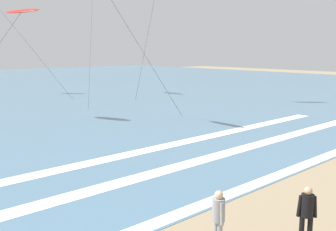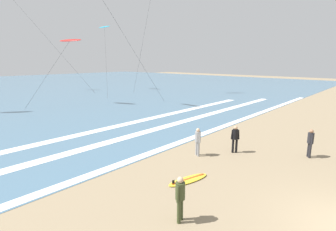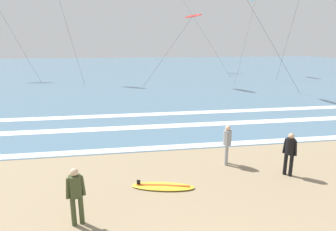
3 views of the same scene
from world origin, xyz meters
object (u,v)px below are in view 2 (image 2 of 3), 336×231
(surfer_foreground_main, at_px, (235,137))
(surfer_background_far, at_px, (180,195))
(surfer_left_far, at_px, (198,139))
(kite_cyan_low_near, at_px, (104,27))
(surfer_left_near, at_px, (310,141))
(surfboard_right_spare, at_px, (188,180))
(kite_red_far_left, at_px, (70,41))

(surfer_foreground_main, bearing_deg, surfer_background_far, -166.03)
(surfer_left_far, relative_size, kite_cyan_low_near, 0.14)
(surfer_left_near, distance_m, surfer_left_far, 6.14)
(surfer_left_near, height_order, surfer_background_far, same)
(surfer_background_far, xyz_separation_m, surfboard_right_spare, (2.51, 1.59, -0.91))
(surfer_left_far, bearing_deg, surfer_foreground_main, -35.36)
(surfer_foreground_main, height_order, surfer_background_far, same)
(surfer_background_far, bearing_deg, kite_red_far_left, 69.27)
(surfer_left_near, xyz_separation_m, kite_red_far_left, (-0.07, 25.80, 6.54))
(surfboard_right_spare, bearing_deg, kite_red_far_left, 73.61)
(kite_red_far_left, bearing_deg, kite_cyan_low_near, 41.48)
(surfer_background_far, bearing_deg, kite_cyan_low_near, 58.63)
(surfer_background_far, height_order, kite_red_far_left, kite_red_far_left)
(surfboard_right_spare, bearing_deg, surfer_background_far, -147.65)
(surfer_foreground_main, bearing_deg, surfboard_right_spare, -177.73)
(surfer_background_far, distance_m, surfboard_right_spare, 3.11)
(kite_cyan_low_near, bearing_deg, surfer_background_far, -121.37)
(surfer_background_far, distance_m, kite_cyan_low_near, 42.07)
(kite_red_far_left, bearing_deg, surfer_background_far, -110.73)
(surfboard_right_spare, relative_size, kite_cyan_low_near, 0.19)
(surfboard_right_spare, bearing_deg, surfer_left_far, 28.35)
(surfer_left_far, distance_m, surfer_background_far, 6.11)
(surfboard_right_spare, height_order, kite_cyan_low_near, kite_cyan_low_near)
(surfer_foreground_main, height_order, surfboard_right_spare, surfer_foreground_main)
(surfer_left_far, bearing_deg, surfer_background_far, -149.70)
(surfer_foreground_main, relative_size, surfboard_right_spare, 0.73)
(surfer_left_far, distance_m, kite_cyan_low_near, 36.98)
(surfer_foreground_main, relative_size, kite_cyan_low_near, 0.14)
(surfer_left_far, height_order, surfboard_right_spare, surfer_left_far)
(surfer_background_far, relative_size, kite_cyan_low_near, 0.14)
(surfer_foreground_main, distance_m, kite_cyan_low_near, 37.37)
(surfer_left_near, xyz_separation_m, surfboard_right_spare, (-6.71, 3.22, -0.91))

